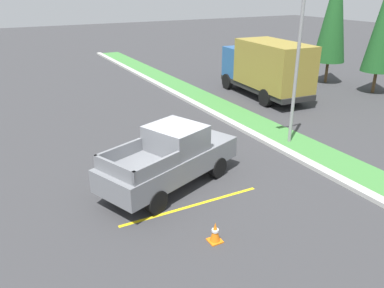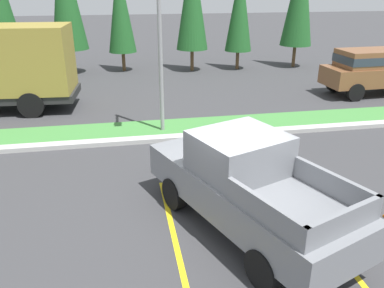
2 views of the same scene
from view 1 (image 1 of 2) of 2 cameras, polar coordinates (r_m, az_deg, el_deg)
The scene contains 10 objects.
ground_plane at distance 13.82m, azimuth -2.17°, elevation -5.28°, with size 120.00×120.00×0.00m, color #38383A.
parking_line_near at distance 14.73m, azimuth -5.74°, elevation -3.51°, with size 0.12×4.80×0.01m, color yellow.
parking_line_far at distance 12.27m, azimuth -0.01°, elevation -9.13°, with size 0.12×4.80×0.01m, color yellow.
curb_strip at distance 16.38m, azimuth 13.71°, elevation -1.03°, with size 56.00×0.40×0.15m, color #B2B2AD.
grass_median at distance 17.12m, azimuth 16.46°, elevation -0.46°, with size 56.00×1.80×0.06m, color #42843D.
pickup_truck_main at distance 13.04m, azimuth -3.09°, elevation -1.99°, with size 3.68×5.54×2.10m.
cargo_truck_distant at distance 24.06m, azimuth 10.98°, elevation 11.10°, with size 6.94×2.87×3.40m.
street_light at distance 16.43m, azimuth 14.92°, elevation 11.94°, with size 0.24×1.49×6.19m.
cypress_tree_leftmost at distance 28.75m, azimuth 20.38°, elevation 18.03°, with size 2.14×2.14×8.23m.
traffic_cone at distance 10.62m, azimuth 3.44°, elevation -12.92°, with size 0.36×0.36×0.60m.
Camera 1 is at (11.00, -5.34, 6.44)m, focal length 36.03 mm.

